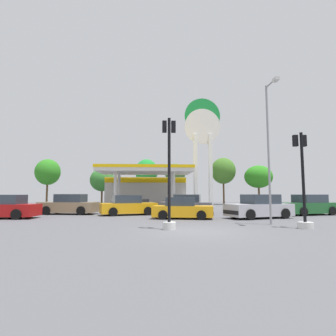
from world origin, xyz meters
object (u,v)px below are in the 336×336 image
(car_2, at_px, (128,206))
(car_5, at_px, (186,205))
(car_0, at_px, (259,207))
(tree_5, at_px, (258,177))
(car_4, at_px, (182,209))
(car_1, at_px, (4,208))
(traffic_signal_1, at_px, (303,193))
(traffic_signal_0, at_px, (169,184))
(tree_3, at_px, (175,173))
(tree_1, at_px, (102,180))
(car_6, at_px, (69,205))
(tree_2, at_px, (146,172))
(car_3, at_px, (308,206))
(tree_0, at_px, (48,172))
(tree_4, at_px, (223,171))
(station_pole_sign, at_px, (203,137))
(corner_streetlamp, at_px, (270,140))

(car_2, distance_m, car_5, 4.90)
(car_0, bearing_deg, tree_5, 68.00)
(car_4, relative_size, tree_5, 0.69)
(car_1, bearing_deg, traffic_signal_1, -20.39)
(traffic_signal_1, bearing_deg, traffic_signal_0, 179.66)
(car_0, distance_m, tree_3, 24.22)
(tree_1, bearing_deg, traffic_signal_0, -73.76)
(car_4, distance_m, traffic_signal_0, 5.85)
(car_1, bearing_deg, car_6, 49.04)
(car_5, distance_m, car_6, 9.69)
(car_4, bearing_deg, tree_2, 96.67)
(car_3, xyz_separation_m, tree_0, (-27.91, 20.16, 4.17))
(car_1, relative_size, car_3, 0.95)
(car_6, bearing_deg, traffic_signal_1, -35.85)
(tree_4, bearing_deg, tree_3, -172.87)
(car_5, distance_m, traffic_signal_0, 10.54)
(car_2, distance_m, tree_3, 21.28)
(car_1, height_order, traffic_signal_0, traffic_signal_0)
(car_5, distance_m, traffic_signal_1, 11.25)
(tree_3, bearing_deg, tree_1, -173.46)
(station_pole_sign, bearing_deg, tree_3, 104.10)
(car_6, bearing_deg, car_5, 0.28)
(car_1, distance_m, car_3, 22.63)
(car_3, bearing_deg, car_5, 168.24)
(car_4, bearing_deg, car_2, 138.10)
(car_5, xyz_separation_m, tree_0, (-18.31, 18.16, 4.17))
(car_3, height_order, traffic_signal_1, traffic_signal_1)
(car_6, height_order, tree_2, tree_2)
(car_2, bearing_deg, tree_0, 125.00)
(car_4, bearing_deg, tree_4, 68.97)
(car_0, relative_size, corner_streetlamp, 0.62)
(car_1, xyz_separation_m, car_5, (12.95, 3.81, 0.00))
(car_2, relative_size, car_4, 1.11)
(tree_0, relative_size, tree_2, 0.96)
(traffic_signal_1, relative_size, tree_0, 0.69)
(station_pole_sign, relative_size, car_4, 3.15)
(car_0, xyz_separation_m, traffic_signal_0, (-6.58, -5.59, 1.39))
(station_pole_sign, relative_size, car_5, 2.77)
(car_4, distance_m, traffic_signal_1, 7.74)
(car_3, height_order, car_5, car_3)
(tree_3, bearing_deg, car_0, -81.02)
(tree_0, distance_m, tree_5, 32.05)
(traffic_signal_1, bearing_deg, car_0, 89.74)
(car_6, relative_size, tree_1, 0.89)
(traffic_signal_1, distance_m, tree_4, 30.69)
(car_3, bearing_deg, traffic_signal_1, -121.78)
(tree_2, bearing_deg, car_4, -83.33)
(car_5, xyz_separation_m, tree_3, (0.77, 18.92, 4.17))
(car_1, distance_m, corner_streetlamp, 17.69)
(car_1, xyz_separation_m, traffic_signal_0, (10.87, -6.44, 1.40))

